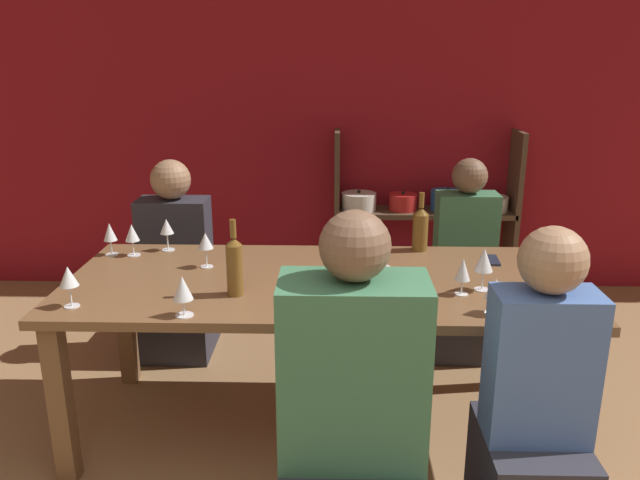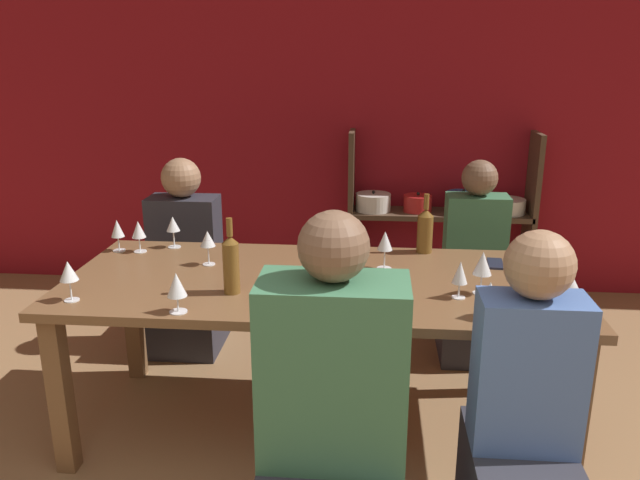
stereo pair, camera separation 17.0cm
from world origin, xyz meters
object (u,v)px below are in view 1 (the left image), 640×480
Objects in this scene: wine_bottle_dark at (234,265)px; wine_glass_red_a at (384,241)px; wine_glass_white_a at (183,289)px; wine_glass_white_c at (68,278)px; wine_glass_empty_b at (132,234)px; person_near_a at (532,439)px; person_far_a at (462,282)px; person_far_b at (178,282)px; wine_glass_red_c at (205,242)px; wine_glass_white_b at (495,290)px; wine_glass_white_e at (484,261)px; shelf_unit at (422,231)px; wine_glass_empty_c at (569,275)px; wine_glass_empty_a at (167,228)px; wine_glass_red_b at (463,271)px; wine_glass_white_d at (110,233)px; dining_table at (319,296)px; cell_phone at (491,260)px; wine_bottle_green at (420,228)px; person_near_b at (351,459)px.

wine_glass_red_a is (0.64, 0.36, -0.00)m from wine_bottle_dark.
wine_glass_white_a is 0.48m from wine_glass_white_c.
wine_glass_empty_b is 0.65m from wine_glass_white_c.
person_near_a is (1.68, -1.07, -0.41)m from wine_glass_empty_b.
person_far_a reaches higher than person_far_b.
wine_glass_white_a is 1.87m from person_far_a.
wine_glass_red_c is 1.33m from wine_glass_white_b.
wine_glass_red_c is at bearing 167.95° from wine_glass_white_e.
person_far_b is (-1.56, -0.93, -0.05)m from shelf_unit.
wine_glass_empty_c is at bearing -26.19° from wine_glass_red_a.
wine_bottle_dark is 2.36× the size of wine_glass_empty_c.
wine_glass_red_a is at bearing 116.23° from person_near_a.
wine_glass_empty_a is 1.11m from wine_glass_red_a.
wine_glass_red_b is 0.95× the size of wine_glass_red_c.
wine_glass_white_d is (-0.54, 0.73, 0.00)m from wine_glass_white_a.
dining_table is at bearing -26.67° from wine_glass_empty_a.
wine_glass_red_c is at bearing 92.64° from wine_glass_white_a.
dining_table is 14.20× the size of wine_glass_red_b.
wine_glass_white_c is 1.09× the size of cell_phone.
person_near_a is (-0.08, -1.02, -0.30)m from cell_phone.
person_far_a is (-0.21, 1.03, -0.42)m from wine_glass_empty_c.
wine_glass_white_d is at bearing 15.34° from person_far_a.
wine_glass_white_e is (0.10, 0.05, 0.02)m from wine_glass_red_b.
person_far_b reaches higher than wine_glass_red_a.
wine_glass_red_b is at bearing -92.98° from shelf_unit.
wine_bottle_green is 0.34m from wine_glass_red_a.
shelf_unit is 3.99× the size of wine_bottle_dark.
person_near_a is at bearing -27.12° from wine_bottle_dark.
person_near_b is (-0.56, -0.52, -0.39)m from wine_glass_white_b.
wine_glass_white_d is 0.14× the size of person_far_b.
wine_bottle_green is 1.78× the size of wine_glass_white_c.
wine_bottle_dark is at bearing -143.36° from wine_bottle_green.
wine_glass_white_b is at bearing -102.55° from cell_phone.
wine_glass_red_a is 1.32× the size of wine_glass_empty_c.
shelf_unit reaches higher than cell_phone.
dining_table is 1.18m from person_far_a.
wine_glass_white_d is (-2.07, 0.51, 0.01)m from wine_glass_empty_c.
wine_glass_white_e reaches higher than wine_glass_empty_c.
wine_glass_empty_c is (0.43, -0.03, -0.01)m from wine_glass_red_b.
dining_table is 0.90m from wine_glass_empty_a.
wine_glass_empty_b is at bearing -175.12° from wine_bottle_green.
wine_glass_white_b is 0.25m from wine_glass_white_e.
wine_glass_red_a is (1.08, -0.24, 0.01)m from wine_glass_empty_a.
cell_phone is (0.23, 0.44, -0.10)m from wine_glass_red_b.
wine_glass_empty_b is at bearing 120.30° from wine_glass_white_a.
cell_phone is at bearing 27.05° from wine_glass_white_a.
dining_table is 1.00m from wine_glass_empty_b.
wine_bottle_dark is at bearing -40.71° from wine_glass_empty_b.
wine_bottle_dark is 1.79× the size of wine_glass_red_a.
wine_glass_white_b is at bearing -9.33° from wine_bottle_dark.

